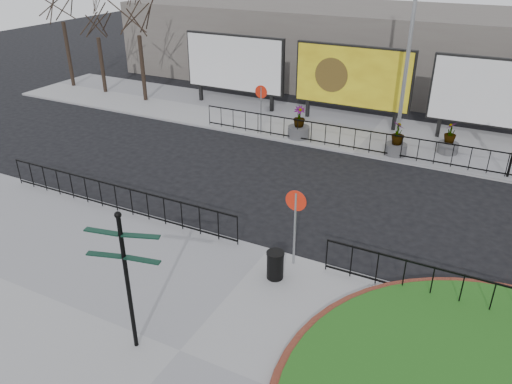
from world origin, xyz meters
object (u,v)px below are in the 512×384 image
Objects in this scene: billboard_mid at (352,77)px; planter_a at (299,127)px; lamp_post at (410,44)px; planter_c at (449,141)px; fingerpost_sign at (126,269)px; planter_b at (397,142)px; litter_bin at (275,265)px.

planter_a is (-1.57, -3.24, -1.93)m from billboard_mid.
planter_c is (2.36, 0.00, -4.15)m from lamp_post.
billboard_mid reaches higher than fingerpost_sign.
fingerpost_sign reaches higher than planter_b.
billboard_mid is at bearing 146.75° from lamp_post.
planter_a is at bearing -169.59° from planter_c.
planter_a reaches higher than planter_c.
lamp_post is at bearing 15.56° from planter_a.
fingerpost_sign is 4.28× the size of litter_bin.
lamp_post is at bearing 101.31° from planter_b.
litter_bin is 0.59× the size of planter_c.
planter_c is at bearing 76.05° from litter_bin.
billboard_mid reaches higher than planter_a.
billboard_mid is 4.09m from planter_a.
lamp_post is 4.77m from planter_c.
billboard_mid is 6.03m from planter_c.
litter_bin is (-0.70, -12.32, -4.27)m from lamp_post.
fingerpost_sign is at bearing -88.59° from billboard_mid.
litter_bin is (1.85, 4.01, -1.81)m from fingerpost_sign.
planter_b is 1.06× the size of planter_c.
planter_c is at bearing 61.94° from fingerpost_sign.
fingerpost_sign reaches higher than planter_a.
planter_b is at bearing 84.99° from litter_bin.
litter_bin is at bearing -95.01° from planter_b.
planter_c is (5.36, -1.97, -1.92)m from billboard_mid.
planter_b reaches higher than planter_c.
planter_c is (2.09, 1.31, -0.04)m from planter_b.
lamp_post is at bearing 86.73° from litter_bin.
billboard_mid is 7.12× the size of litter_bin.
litter_bin is (2.30, -14.29, -2.04)m from billboard_mid.
planter_a reaches higher than planter_b.
planter_c is at bearing 32.07° from planter_b.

